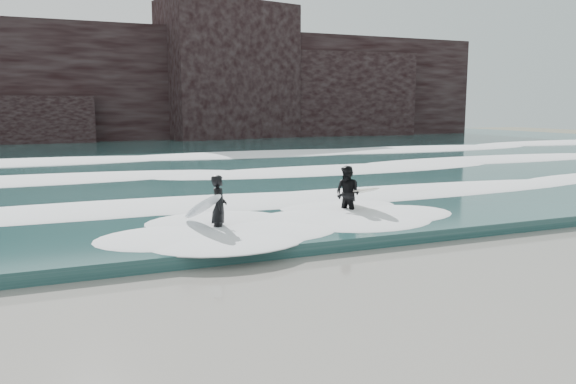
# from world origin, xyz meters

# --- Properties ---
(ground) EXTENTS (120.00, 120.00, 0.00)m
(ground) POSITION_xyz_m (0.00, 0.00, 0.00)
(ground) COLOR #726D54
(ground) RESTS_ON ground
(sea) EXTENTS (90.00, 52.00, 0.30)m
(sea) POSITION_xyz_m (0.00, 29.00, 0.15)
(sea) COLOR #1F4443
(sea) RESTS_ON ground
(headland) EXTENTS (70.00, 9.00, 10.00)m
(headland) POSITION_xyz_m (0.00, 46.00, 5.00)
(headland) COLOR black
(headland) RESTS_ON ground
(foam_near) EXTENTS (60.00, 3.20, 0.20)m
(foam_near) POSITION_xyz_m (0.00, 9.00, 0.40)
(foam_near) COLOR white
(foam_near) RESTS_ON sea
(foam_mid) EXTENTS (60.00, 4.00, 0.24)m
(foam_mid) POSITION_xyz_m (0.00, 16.00, 0.42)
(foam_mid) COLOR white
(foam_mid) RESTS_ON sea
(foam_far) EXTENTS (60.00, 4.80, 0.30)m
(foam_far) POSITION_xyz_m (0.00, 25.00, 0.45)
(foam_far) COLOR white
(foam_far) RESTS_ON sea
(surfer_left) EXTENTS (1.10, 1.83, 1.57)m
(surfer_left) POSITION_xyz_m (-2.50, 5.30, 0.79)
(surfer_left) COLOR black
(surfer_left) RESTS_ON ground
(surfer_right) EXTENTS (1.21, 2.06, 1.57)m
(surfer_right) POSITION_xyz_m (1.52, 5.97, 0.79)
(surfer_right) COLOR black
(surfer_right) RESTS_ON ground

